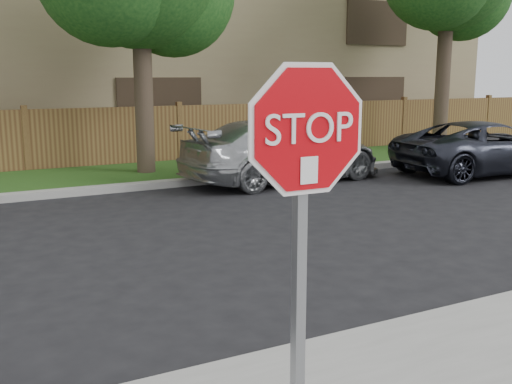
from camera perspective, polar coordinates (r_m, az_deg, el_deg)
ground at (r=5.21m, az=-4.41°, el=-16.85°), size 90.00×90.00×0.00m
far_curb at (r=12.74m, az=-19.05°, el=-0.18°), size 70.00×0.30×0.15m
grass_strip at (r=14.35m, az=-20.07°, el=0.91°), size 70.00×3.00×0.12m
fence at (r=15.83m, az=-21.04°, el=4.45°), size 70.00×0.12×1.60m
stop_sign at (r=3.32m, az=4.64°, el=0.48°), size 1.01×0.13×2.55m
sedan_right at (r=13.81m, az=2.59°, el=3.95°), size 5.10×2.51×1.43m
sedan_far_right at (r=15.92m, az=21.10°, el=3.96°), size 4.88×2.57×1.31m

